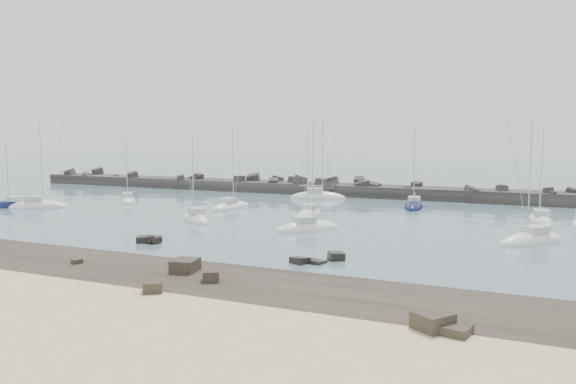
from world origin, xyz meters
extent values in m
plane|color=slate|center=(0.00, 0.00, 0.00)|extent=(400.00, 400.00, 0.00)
cube|color=#2B231D|center=(0.00, -22.00, 0.00)|extent=(140.00, 12.00, 0.70)
cube|color=#2B231D|center=(10.00, -20.98, 0.71)|extent=(1.57, 1.63, 0.73)
cube|color=#2B231D|center=(26.75, -25.16, 0.65)|extent=(1.54, 1.69, 0.59)
cube|color=#2B231D|center=(25.54, -24.93, 0.86)|extent=(2.32, 2.34, 1.02)
cube|color=#2B231D|center=(8.38, -25.19, 0.76)|extent=(1.69, 1.74, 0.82)
cube|color=#2B231D|center=(6.84, -19.44, 0.79)|extent=(2.05, 2.24, 0.88)
cube|color=#2B231D|center=(-2.29, -20.75, 0.52)|extent=(0.87, 0.90, 0.33)
cube|color=black|center=(-2.76, -10.48, 0.26)|extent=(0.94, 0.96, 0.76)
cube|color=black|center=(-5.61, -8.61, -0.10)|extent=(1.34, 1.27, 0.85)
cube|color=black|center=(-4.13, -9.62, 0.04)|extent=(1.37, 1.36, 1.10)
cube|color=black|center=(-3.26, -9.53, 0.17)|extent=(1.42, 1.43, 0.76)
cube|color=black|center=(-3.26, -10.15, 0.24)|extent=(1.49, 1.55, 0.95)
cube|color=black|center=(-4.26, -10.40, 0.25)|extent=(1.52, 1.59, 0.78)
cube|color=black|center=(14.94, -10.17, -0.02)|extent=(0.92, 0.87, 0.54)
cube|color=black|center=(13.50, -11.62, -0.02)|extent=(1.14, 1.16, 0.58)
cube|color=black|center=(15.15, -9.90, 0.20)|extent=(1.73, 1.64, 1.00)
cube|color=black|center=(14.00, -11.64, -0.10)|extent=(1.72, 1.63, 0.90)
cube|color=black|center=(12.86, -12.18, 0.00)|extent=(1.74, 1.73, 1.12)
cube|color=#2C2927|center=(-7.50, 38.00, 0.20)|extent=(115.00, 6.00, 3.20)
cube|color=#2C2927|center=(-56.47, 37.24, 1.75)|extent=(2.28, 2.13, 1.55)
cube|color=#2C2927|center=(-2.80, 38.63, 1.97)|extent=(2.98, 2.36, 2.41)
cube|color=#2C2927|center=(25.15, 37.18, 1.97)|extent=(1.90, 2.12, 1.75)
cube|color=#2C2927|center=(-3.78, 40.37, 1.79)|extent=(2.63, 2.37, 2.02)
cube|color=#2C2927|center=(10.79, 37.20, 1.73)|extent=(1.48, 1.35, 0.79)
cube|color=#2C2927|center=(-9.86, 38.47, 2.11)|extent=(1.84, 1.94, 1.69)
cube|color=#2C2927|center=(-29.32, 37.81, 2.06)|extent=(2.14, 2.02, 1.95)
cube|color=#2C2927|center=(34.55, 39.14, 1.87)|extent=(1.77, 1.77, 1.49)
cube|color=#2C2927|center=(-3.68, 35.48, 2.19)|extent=(1.90, 2.05, 1.65)
cube|color=#2C2927|center=(4.46, 38.85, 1.69)|extent=(2.73, 2.71, 1.82)
cube|color=#2C2927|center=(-13.82, 40.13, 1.82)|extent=(2.90, 3.01, 2.17)
cube|color=#2C2927|center=(-12.86, 36.52, 1.75)|extent=(2.29, 2.35, 1.87)
cube|color=#2C2927|center=(2.89, 36.33, 1.91)|extent=(1.57, 1.60, 1.15)
cube|color=#2C2927|center=(20.92, 35.94, 1.67)|extent=(2.82, 2.58, 2.10)
cube|color=#2C2927|center=(31.52, 37.04, 2.10)|extent=(1.60, 1.55, 1.10)
cube|color=#2C2927|center=(1.98, 39.63, 2.24)|extent=(1.91, 2.42, 1.95)
cube|color=#2C2927|center=(32.05, 35.72, 1.82)|extent=(1.20, 1.21, 0.83)
cube|color=#2C2927|center=(-43.74, 36.08, 2.12)|extent=(1.96, 2.12, 1.87)
cube|color=#2C2927|center=(11.86, 39.63, 1.93)|extent=(1.93, 2.01, 1.52)
cube|color=#2C2927|center=(-29.81, 37.08, 1.72)|extent=(2.04, 2.16, 1.81)
cube|color=#2C2927|center=(-31.93, 35.52, 2.08)|extent=(1.84, 1.91, 1.50)
cube|color=#2C2927|center=(-61.09, 36.79, 2.05)|extent=(2.52, 2.62, 2.26)
cube|color=#2C2927|center=(-19.57, 36.21, 2.13)|extent=(2.12, 2.11, 1.59)
cube|color=#2C2927|center=(-49.81, 37.93, 1.60)|extent=(1.42, 1.47, 1.03)
cube|color=#2C2927|center=(-18.29, 39.18, 2.20)|extent=(2.89, 2.84, 2.26)
cube|color=#2C2927|center=(-1.75, 35.46, 1.70)|extent=(2.30, 2.02, 1.87)
cube|color=#2C2927|center=(-56.48, 39.99, 2.38)|extent=(2.97, 3.00, 1.89)
cube|color=#2C2927|center=(3.79, 36.65, 2.09)|extent=(2.39, 2.31, 1.55)
cube|color=#2C2927|center=(-7.66, 36.36, 2.06)|extent=(2.46, 2.02, 2.70)
cube|color=#2C2927|center=(-56.43, 36.46, 1.70)|extent=(2.17, 1.96, 1.70)
cube|color=#2C2927|center=(-44.38, 37.68, 1.56)|extent=(1.50, 1.50, 0.90)
cube|color=#2C2927|center=(5.40, 37.00, 1.75)|extent=(2.21, 2.08, 1.54)
ellipsoid|color=white|center=(-34.05, 4.08, 0.05)|extent=(8.31, 6.15, 2.16)
cube|color=silver|center=(-34.40, 3.88, 1.33)|extent=(2.78, 2.53, 0.72)
cylinder|color=silver|center=(-33.48, 4.39, 6.44)|extent=(0.12, 0.12, 10.95)
cylinder|color=silver|center=(-34.90, 3.60, 1.99)|extent=(2.88, 1.67, 0.10)
ellipsoid|color=white|center=(-27.39, 15.00, 0.05)|extent=(6.49, 7.02, 1.87)
cube|color=silver|center=(-27.15, 14.73, 1.15)|extent=(2.45, 2.51, 0.60)
cylinder|color=silver|center=(-27.77, 15.45, 5.78)|extent=(0.10, 0.10, 9.87)
cylinder|color=silver|center=(-26.81, 14.34, 1.71)|extent=(1.97, 2.27, 0.09)
ellipsoid|color=#0F1940|center=(-37.84, 2.96, 0.05)|extent=(6.90, 3.84, 1.91)
cube|color=silver|center=(-37.52, 3.06, 1.20)|extent=(2.15, 1.80, 0.68)
cylinder|color=silver|center=(-38.34, 2.81, 5.31)|extent=(0.12, 0.12, 8.90)
cylinder|color=silver|center=(-37.08, 3.19, 1.83)|extent=(2.55, 0.85, 0.10)
ellipsoid|color=white|center=(-8.97, 14.60, 0.05)|extent=(3.41, 8.13, 1.95)
cube|color=silver|center=(-9.01, 14.21, 1.18)|extent=(1.85, 2.39, 0.60)
cylinder|color=silver|center=(-8.89, 15.23, 6.20)|extent=(0.10, 0.10, 10.65)
cylinder|color=silver|center=(-9.08, 13.66, 1.74)|extent=(0.48, 3.14, 0.09)
ellipsoid|color=white|center=(-2.29, 31.09, 0.05)|extent=(9.45, 5.41, 2.29)
cube|color=silver|center=(-2.72, 30.95, 1.39)|extent=(2.96, 2.50, 0.73)
cylinder|color=silver|center=(-1.60, 31.31, 7.12)|extent=(0.13, 0.13, 12.19)
cylinder|color=silver|center=(-3.32, 30.76, 2.07)|extent=(3.47, 1.20, 0.10)
ellipsoid|color=white|center=(-7.17, 3.04, 0.05)|extent=(7.00, 6.06, 2.02)
cube|color=silver|center=(-6.89, 2.82, 1.26)|extent=(2.45, 2.35, 0.70)
cylinder|color=silver|center=(-7.62, 3.38, 5.71)|extent=(0.12, 0.12, 9.60)
cylinder|color=silver|center=(-6.49, 2.52, 1.91)|extent=(2.33, 1.80, 0.10)
ellipsoid|color=white|center=(3.78, 12.18, 0.05)|extent=(2.47, 7.42, 1.93)
cube|color=silver|center=(3.78, 12.55, 1.18)|extent=(1.53, 2.10, 0.63)
cylinder|color=silver|center=(3.80, 11.59, 5.84)|extent=(0.11, 0.11, 9.94)
cylinder|color=silver|center=(3.76, 13.07, 1.77)|extent=(0.16, 2.95, 0.09)
ellipsoid|color=white|center=(7.55, 2.54, 0.05)|extent=(6.79, 7.74, 2.00)
cube|color=silver|center=(7.30, 2.23, 1.22)|extent=(2.62, 2.73, 0.63)
cylinder|color=silver|center=(7.93, 3.04, 6.24)|extent=(0.11, 0.11, 10.67)
cylinder|color=silver|center=(6.96, 1.79, 1.80)|extent=(2.02, 2.55, 0.09)
ellipsoid|color=#0F1940|center=(14.24, 25.82, 0.05)|extent=(3.42, 8.17, 2.02)
cube|color=silver|center=(14.19, 26.21, 1.23)|extent=(1.86, 2.40, 0.64)
cylinder|color=silver|center=(14.31, 25.19, 6.26)|extent=(0.11, 0.11, 10.71)
cylinder|color=silver|center=(14.12, 26.76, 1.82)|extent=(0.48, 3.16, 0.09)
ellipsoid|color=white|center=(30.54, 18.92, 0.05)|extent=(3.90, 8.18, 1.99)
cube|color=silver|center=(30.61, 18.53, 1.21)|extent=(1.98, 2.46, 0.63)
cylinder|color=silver|center=(30.42, 19.53, 6.20)|extent=(0.11, 0.11, 10.62)
cylinder|color=silver|center=(30.72, 17.99, 1.80)|extent=(0.69, 3.10, 0.09)
ellipsoid|color=white|center=(29.80, 4.75, 0.05)|extent=(7.09, 7.78, 2.06)
cube|color=silver|center=(30.06, 5.06, 1.25)|extent=(2.69, 2.77, 0.66)
cylinder|color=silver|center=(29.38, 4.26, 6.36)|extent=(0.11, 0.11, 10.88)
cylinder|color=silver|center=(30.42, 5.49, 1.86)|extent=(2.14, 2.53, 0.09)
camera|label=1|loc=(30.11, -52.99, 10.30)|focal=35.00mm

